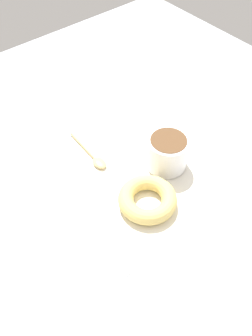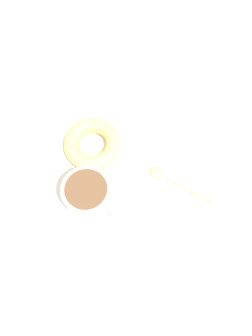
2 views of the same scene
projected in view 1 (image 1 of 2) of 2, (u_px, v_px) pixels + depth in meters
The scene contains 5 objects.
ground_plane at pixel (130, 185), 76.53cm from camera, with size 120.00×120.00×2.00cm, color #B2BCC6.
napkin at pixel (126, 175), 76.80cm from camera, with size 32.63×32.63×0.30cm, color white.
coffee_cup at pixel (167, 151), 75.92cm from camera, with size 11.24×8.48×7.04cm.
donut at pixel (148, 199), 70.74cm from camera, with size 11.23×11.23×2.96cm, color #E5C66B.
spoon at pixel (95, 158), 79.11cm from camera, with size 13.10×2.55×0.90cm.
Camera 1 is at (36.12, -30.83, 59.12)cm, focal length 40.00 mm.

